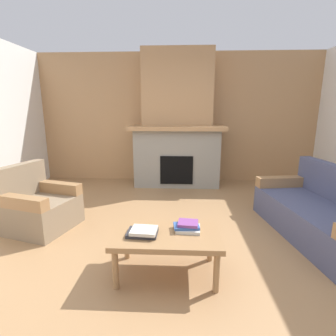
# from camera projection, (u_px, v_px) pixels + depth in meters

# --- Properties ---
(ground) EXTENTS (9.00, 9.00, 0.00)m
(ground) POSITION_uv_depth(u_px,v_px,m) (173.00, 248.00, 2.96)
(ground) COLOR #9E754C
(wall_back_wood_panel) EXTENTS (6.00, 0.12, 2.70)m
(wall_back_wood_panel) POSITION_uv_depth(u_px,v_px,m) (177.00, 119.00, 5.57)
(wall_back_wood_panel) COLOR tan
(wall_back_wood_panel) RESTS_ON ground
(fireplace) EXTENTS (1.90, 0.82, 2.70)m
(fireplace) POSITION_uv_depth(u_px,v_px,m) (177.00, 128.00, 5.25)
(fireplace) COLOR gray
(fireplace) RESTS_ON ground
(couch) EXTENTS (1.10, 1.90, 0.85)m
(couch) POSITION_uv_depth(u_px,v_px,m) (323.00, 215.00, 3.17)
(couch) COLOR #474C6B
(couch) RESTS_ON ground
(armchair) EXTENTS (0.94, 0.94, 0.85)m
(armchair) POSITION_uv_depth(u_px,v_px,m) (38.00, 207.00, 3.41)
(armchair) COLOR #847056
(armchair) RESTS_ON ground
(coffee_table) EXTENTS (1.00, 0.60, 0.43)m
(coffee_table) POSITION_uv_depth(u_px,v_px,m) (167.00, 238.00, 2.42)
(coffee_table) COLOR #997047
(coffee_table) RESTS_ON ground
(book_stack_near_edge) EXTENTS (0.28, 0.23, 0.06)m
(book_stack_near_edge) POSITION_uv_depth(u_px,v_px,m) (143.00, 232.00, 2.36)
(book_stack_near_edge) COLOR #2D2D33
(book_stack_near_edge) RESTS_ON coffee_table
(book_stack_center) EXTENTS (0.26, 0.21, 0.08)m
(book_stack_center) POSITION_uv_depth(u_px,v_px,m) (188.00, 226.00, 2.45)
(book_stack_center) COLOR beige
(book_stack_center) RESTS_ON coffee_table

